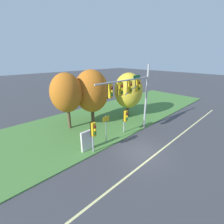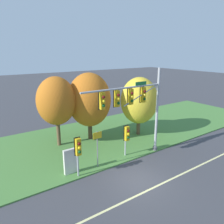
{
  "view_description": "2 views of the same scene",
  "coord_description": "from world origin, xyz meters",
  "views": [
    {
      "loc": [
        -9.92,
        -6.68,
        8.16
      ],
      "look_at": [
        -0.47,
        3.31,
        3.1
      ],
      "focal_mm": 24.0,
      "sensor_mm": 36.0,
      "label": 1
    },
    {
      "loc": [
        -9.18,
        -9.99,
        8.79
      ],
      "look_at": [
        0.71,
        4.28,
        3.91
      ],
      "focal_mm": 35.0,
      "sensor_mm": 36.0,
      "label": 2
    }
  ],
  "objects": [
    {
      "name": "lane_stripe",
      "position": [
        0.0,
        -1.2,
        0.0
      ],
      "size": [
        36.0,
        0.16,
        0.01
      ],
      "primitive_type": "cube",
      "color": "beige",
      "rests_on": "ground"
    },
    {
      "name": "grass_verge",
      "position": [
        0.0,
        8.25,
        0.05
      ],
      "size": [
        48.0,
        11.5,
        0.1
      ],
      "primitive_type": "cube",
      "color": "#477A38",
      "rests_on": "ground"
    },
    {
      "name": "info_kiosk",
      "position": [
        -3.48,
        3.47,
        1.04
      ],
      "size": [
        1.1,
        0.24,
        1.9
      ],
      "color": "beige",
      "rests_on": "grass_verge"
    },
    {
      "name": "tree_nearest_road",
      "position": [
        -2.36,
        8.73,
        4.39
      ],
      "size": [
        3.55,
        3.55,
        6.53
      ],
      "color": "brown",
      "rests_on": "grass_verge"
    },
    {
      "name": "pedestrian_signal_near_kerb",
      "position": [
        -3.27,
        2.64,
        2.26
      ],
      "size": [
        0.46,
        0.55,
        3.01
      ],
      "color": "#9EA0A5",
      "rests_on": "grass_verge"
    },
    {
      "name": "tree_behind_signpost",
      "position": [
        5.74,
        6.58,
        3.8
      ],
      "size": [
        3.89,
        3.89,
        6.14
      ],
      "color": "brown",
      "rests_on": "grass_verge"
    },
    {
      "name": "route_sign_post",
      "position": [
        -1.44,
        3.12,
        1.99
      ],
      "size": [
        0.74,
        0.08,
        2.91
      ],
      "color": "slate",
      "rests_on": "grass_verge"
    },
    {
      "name": "ground_plane",
      "position": [
        0.0,
        0.0,
        0.0
      ],
      "size": [
        160.0,
        160.0,
        0.0
      ],
      "primitive_type": "plane",
      "color": "#3D3D42"
    },
    {
      "name": "traffic_signal_mast",
      "position": [
        1.94,
        2.72,
        4.84
      ],
      "size": [
        7.47,
        0.49,
        7.37
      ],
      "color": "#9EA0A5",
      "rests_on": "grass_verge"
    },
    {
      "name": "tree_left_of_mast",
      "position": [
        0.88,
        8.45,
        4.14
      ],
      "size": [
        4.25,
        4.25,
        6.71
      ],
      "color": "#4C3823",
      "rests_on": "grass_verge"
    },
    {
      "name": "pedestrian_signal_further_along",
      "position": [
        1.51,
        3.28,
        2.02
      ],
      "size": [
        0.46,
        0.55,
        2.72
      ],
      "color": "#9EA0A5",
      "rests_on": "grass_verge"
    }
  ]
}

